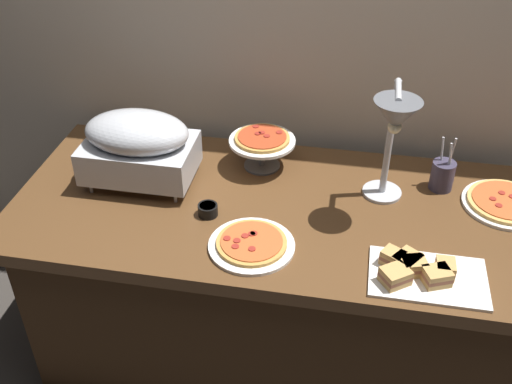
{
  "coord_description": "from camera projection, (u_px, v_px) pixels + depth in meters",
  "views": [
    {
      "loc": [
        0.23,
        -1.7,
        2.05
      ],
      "look_at": [
        -0.09,
        0.0,
        0.81
      ],
      "focal_mm": 42.69,
      "sensor_mm": 36.0,
      "label": 1
    }
  ],
  "objects": [
    {
      "name": "utensil_holder",
      "position": [
        442.0,
        175.0,
        2.2
      ],
      "size": [
        0.08,
        0.08,
        0.22
      ],
      "color": "#383347",
      "rests_on": "buffet_table"
    },
    {
      "name": "ground_plane",
      "position": [
        276.0,
        349.0,
        2.58
      ],
      "size": [
        8.0,
        8.0,
        0.0
      ],
      "primitive_type": "plane",
      "color": "#38332D"
    },
    {
      "name": "buffet_table",
      "position": [
        278.0,
        283.0,
        2.36
      ],
      "size": [
        1.9,
        0.84,
        0.76
      ],
      "color": "brown",
      "rests_on": "ground_plane"
    },
    {
      "name": "heat_lamp",
      "position": [
        394.0,
        125.0,
        1.9
      ],
      "size": [
        0.15,
        0.29,
        0.46
      ],
      "color": "#B7BABF",
      "rests_on": "buffet_table"
    },
    {
      "name": "chafing_dish",
      "position": [
        138.0,
        145.0,
        2.18
      ],
      "size": [
        0.4,
        0.26,
        0.28
      ],
      "color": "#B7BABF",
      "rests_on": "buffet_table"
    },
    {
      "name": "pizza_plate_center",
      "position": [
        506.0,
        203.0,
        2.13
      ],
      "size": [
        0.3,
        0.3,
        0.03
      ],
      "color": "white",
      "rests_on": "buffet_table"
    },
    {
      "name": "back_wall",
      "position": [
        303.0,
        34.0,
        2.28
      ],
      "size": [
        4.4,
        0.04,
        2.4
      ],
      "primitive_type": "cube",
      "color": "#B7A893",
      "rests_on": "ground_plane"
    },
    {
      "name": "pizza_plate_front",
      "position": [
        252.0,
        244.0,
        1.95
      ],
      "size": [
        0.28,
        0.28,
        0.03
      ],
      "color": "white",
      "rests_on": "buffet_table"
    },
    {
      "name": "sandwich_platter",
      "position": [
        419.0,
        272.0,
        1.83
      ],
      "size": [
        0.35,
        0.22,
        0.06
      ],
      "color": "white",
      "rests_on": "buffet_table"
    },
    {
      "name": "pizza_plate_raised_stand",
      "position": [
        262.0,
        143.0,
        2.29
      ],
      "size": [
        0.25,
        0.25,
        0.14
      ],
      "color": "#595B60",
      "rests_on": "buffet_table"
    },
    {
      "name": "sauce_cup_near",
      "position": [
        208.0,
        210.0,
        2.09
      ],
      "size": [
        0.07,
        0.07,
        0.04
      ],
      "color": "black",
      "rests_on": "buffet_table"
    }
  ]
}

